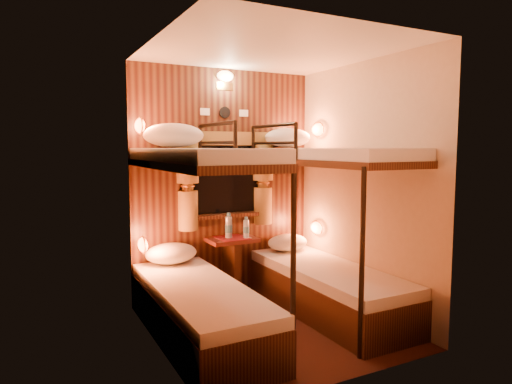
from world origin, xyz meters
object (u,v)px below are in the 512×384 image
bottle_left (229,227)px  bottle_right (246,229)px  table (232,260)px  bunk_right (327,256)px  bunk_left (199,273)px

bottle_left → bottle_right: bearing=-19.8°
table → bunk_right: bearing=-50.3°
bottle_right → bunk_left: bearing=-137.4°
table → bottle_left: (-0.03, 0.00, 0.35)m
bunk_left → table: bearing=50.3°
bunk_right → table: (-0.65, 0.78, -0.14)m
bunk_right → bottle_right: bunk_right is taller
bunk_left → bottle_left: bearing=51.9°
bunk_left → bottle_left: (0.61, 0.78, 0.21)m
table → bottle_left: 0.35m
bunk_right → bottle_left: bearing=131.1°
bunk_right → bottle_right: size_ratio=8.65×
bunk_left → bunk_right: 1.30m
bottle_left → bottle_right: bottle_left is taller
bunk_right → bottle_left: (-0.68, 0.78, 0.21)m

